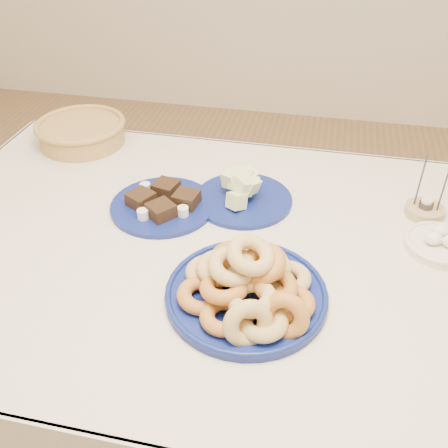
{
  "coord_description": "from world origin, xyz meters",
  "views": [
    {
      "loc": [
        0.2,
        -0.96,
        1.54
      ],
      "look_at": [
        0.0,
        -0.05,
        0.85
      ],
      "focal_mm": 40.0,
      "sensor_mm": 36.0,
      "label": 1
    }
  ],
  "objects_px": {
    "dining_table": "(228,275)",
    "melon_plate": "(242,191)",
    "candle_holder": "(425,209)",
    "brownie_plate": "(163,203)",
    "egg_bowl": "(440,243)",
    "donut_platter": "(248,287)",
    "wicker_basket": "(81,131)"
  },
  "relations": [
    {
      "from": "melon_plate",
      "to": "wicker_basket",
      "type": "height_order",
      "value": "melon_plate"
    },
    {
      "from": "donut_platter",
      "to": "candle_holder",
      "type": "relative_size",
      "value": 2.65
    },
    {
      "from": "melon_plate",
      "to": "egg_bowl",
      "type": "distance_m",
      "value": 0.53
    },
    {
      "from": "melon_plate",
      "to": "egg_bowl",
      "type": "height_order",
      "value": "melon_plate"
    },
    {
      "from": "melon_plate",
      "to": "wicker_basket",
      "type": "distance_m",
      "value": 0.63
    },
    {
      "from": "wicker_basket",
      "to": "egg_bowl",
      "type": "distance_m",
      "value": 1.16
    },
    {
      "from": "brownie_plate",
      "to": "donut_platter",
      "type": "bearing_deg",
      "value": -46.0
    },
    {
      "from": "dining_table",
      "to": "candle_holder",
      "type": "relative_size",
      "value": 9.92
    },
    {
      "from": "brownie_plate",
      "to": "melon_plate",
      "type": "bearing_deg",
      "value": 22.87
    },
    {
      "from": "donut_platter",
      "to": "egg_bowl",
      "type": "height_order",
      "value": "donut_platter"
    },
    {
      "from": "melon_plate",
      "to": "candle_holder",
      "type": "height_order",
      "value": "candle_holder"
    },
    {
      "from": "dining_table",
      "to": "brownie_plate",
      "type": "xyz_separation_m",
      "value": [
        -0.21,
        0.12,
        0.12
      ]
    },
    {
      "from": "brownie_plate",
      "to": "candle_holder",
      "type": "distance_m",
      "value": 0.71
    },
    {
      "from": "dining_table",
      "to": "melon_plate",
      "type": "relative_size",
      "value": 4.92
    },
    {
      "from": "candle_holder",
      "to": "egg_bowl",
      "type": "height_order",
      "value": "candle_holder"
    },
    {
      "from": "wicker_basket",
      "to": "candle_holder",
      "type": "relative_size",
      "value": 1.9
    },
    {
      "from": "brownie_plate",
      "to": "egg_bowl",
      "type": "bearing_deg",
      "value": -2.02
    },
    {
      "from": "donut_platter",
      "to": "egg_bowl",
      "type": "distance_m",
      "value": 0.51
    },
    {
      "from": "egg_bowl",
      "to": "wicker_basket",
      "type": "bearing_deg",
      "value": 162.85
    },
    {
      "from": "melon_plate",
      "to": "egg_bowl",
      "type": "bearing_deg",
      "value": -12.34
    },
    {
      "from": "dining_table",
      "to": "candle_holder",
      "type": "distance_m",
      "value": 0.56
    },
    {
      "from": "donut_platter",
      "to": "egg_bowl",
      "type": "relative_size",
      "value": 2.37
    },
    {
      "from": "donut_platter",
      "to": "melon_plate",
      "type": "distance_m",
      "value": 0.4
    },
    {
      "from": "melon_plate",
      "to": "brownie_plate",
      "type": "xyz_separation_m",
      "value": [
        -0.21,
        -0.09,
        -0.01
      ]
    },
    {
      "from": "dining_table",
      "to": "candle_holder",
      "type": "bearing_deg",
      "value": 25.96
    },
    {
      "from": "dining_table",
      "to": "wicker_basket",
      "type": "xyz_separation_m",
      "value": [
        -0.59,
        0.43,
        0.15
      ]
    },
    {
      "from": "candle_holder",
      "to": "brownie_plate",
      "type": "bearing_deg",
      "value": -170.1
    },
    {
      "from": "donut_platter",
      "to": "candle_holder",
      "type": "height_order",
      "value": "candle_holder"
    },
    {
      "from": "donut_platter",
      "to": "egg_bowl",
      "type": "bearing_deg",
      "value": 32.52
    },
    {
      "from": "dining_table",
      "to": "egg_bowl",
      "type": "height_order",
      "value": "egg_bowl"
    },
    {
      "from": "melon_plate",
      "to": "wicker_basket",
      "type": "bearing_deg",
      "value": 158.86
    },
    {
      "from": "egg_bowl",
      "to": "donut_platter",
      "type": "bearing_deg",
      "value": -147.48
    }
  ]
}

